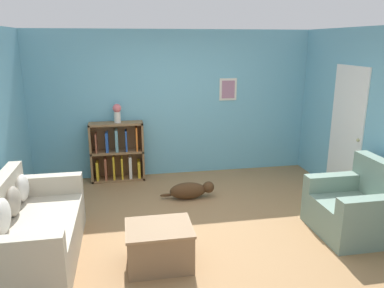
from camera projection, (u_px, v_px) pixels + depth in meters
ground_plane at (197, 228)px, 4.97m from camera, size 14.00×14.00×0.00m
wall_back at (174, 104)px, 6.76m from camera, size 5.60×0.13×2.60m
wall_right at (381, 125)px, 5.10m from camera, size 0.16×5.00×2.60m
couch at (29, 232)px, 4.17m from camera, size 0.90×1.79×0.91m
bookshelf at (118, 153)px, 6.61m from camera, size 0.93×0.30×1.04m
recliner_chair at (357, 208)px, 4.78m from camera, size 0.90×0.98×0.95m
coffee_table at (159, 245)px, 4.10m from camera, size 0.72×0.57×0.46m
dog at (191, 190)px, 5.87m from camera, size 0.86×0.24×0.26m
vase at (117, 112)px, 6.40m from camera, size 0.15×0.15×0.33m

